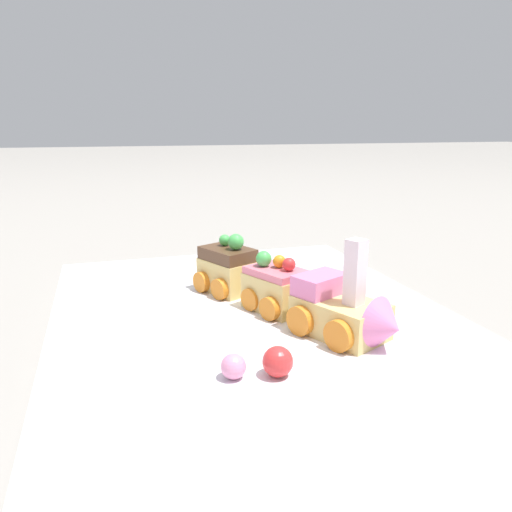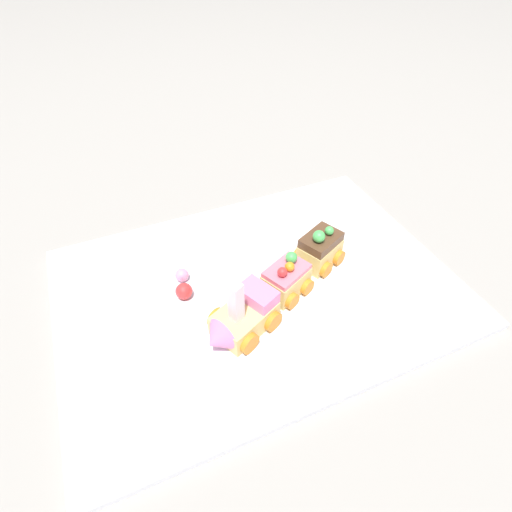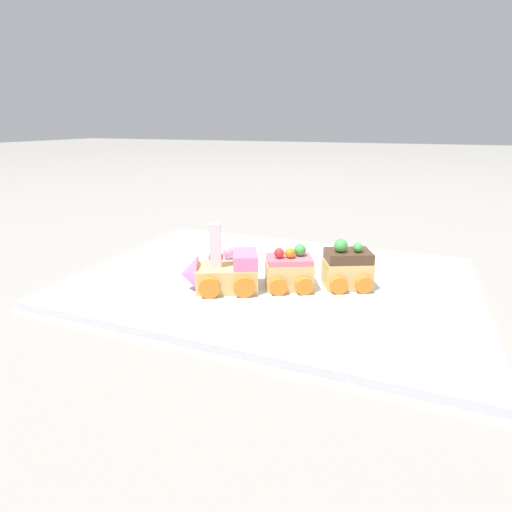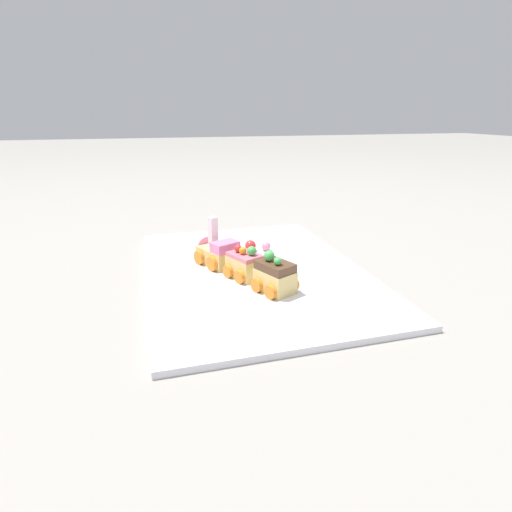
{
  "view_description": "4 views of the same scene",
  "coord_description": "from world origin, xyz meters",
  "px_view_note": "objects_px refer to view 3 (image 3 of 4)",
  "views": [
    {
      "loc": [
        0.49,
        -0.16,
        0.22
      ],
      "look_at": [
        -0.05,
        0.01,
        0.08
      ],
      "focal_mm": 35.0,
      "sensor_mm": 36.0,
      "label": 1
    },
    {
      "loc": [
        0.18,
        0.41,
        0.5
      ],
      "look_at": [
        -0.01,
        -0.02,
        0.06
      ],
      "focal_mm": 28.0,
      "sensor_mm": 36.0,
      "label": 2
    },
    {
      "loc": [
        -0.2,
        0.58,
        0.26
      ],
      "look_at": [
        0.02,
        0.02,
        0.05
      ],
      "focal_mm": 28.0,
      "sensor_mm": 36.0,
      "label": 3
    },
    {
      "loc": [
        -0.77,
        0.21,
        0.33
      ],
      "look_at": [
        -0.05,
        0.01,
        0.06
      ],
      "focal_mm": 28.0,
      "sensor_mm": 36.0,
      "label": 4
    }
  ],
  "objects_px": {
    "cake_car_strawberry": "(289,272)",
    "gumball_pink": "(228,253)",
    "cake_train_locomotive": "(221,273)",
    "cake_car_chocolate": "(347,269)",
    "gumball_red": "(216,258)"
  },
  "relations": [
    {
      "from": "cake_car_strawberry",
      "to": "cake_car_chocolate",
      "type": "relative_size",
      "value": 1.0
    },
    {
      "from": "cake_train_locomotive",
      "to": "cake_car_chocolate",
      "type": "relative_size",
      "value": 1.48
    },
    {
      "from": "cake_car_chocolate",
      "to": "gumball_red",
      "type": "bearing_deg",
      "value": -28.04
    },
    {
      "from": "cake_car_chocolate",
      "to": "gumball_red",
      "type": "distance_m",
      "value": 0.24
    },
    {
      "from": "cake_car_chocolate",
      "to": "cake_train_locomotive",
      "type": "bearing_deg",
      "value": -0.02
    },
    {
      "from": "gumball_red",
      "to": "gumball_pink",
      "type": "distance_m",
      "value": 0.04
    },
    {
      "from": "cake_train_locomotive",
      "to": "gumball_pink",
      "type": "height_order",
      "value": "cake_train_locomotive"
    },
    {
      "from": "gumball_red",
      "to": "gumball_pink",
      "type": "bearing_deg",
      "value": -100.86
    },
    {
      "from": "gumball_red",
      "to": "gumball_pink",
      "type": "xyz_separation_m",
      "value": [
        -0.01,
        -0.04,
        -0.0
      ]
    },
    {
      "from": "gumball_pink",
      "to": "cake_car_strawberry",
      "type": "bearing_deg",
      "value": 148.43
    },
    {
      "from": "cake_car_strawberry",
      "to": "gumball_red",
      "type": "distance_m",
      "value": 0.16
    },
    {
      "from": "cake_car_strawberry",
      "to": "gumball_pink",
      "type": "bearing_deg",
      "value": -56.09
    },
    {
      "from": "cake_car_strawberry",
      "to": "gumball_red",
      "type": "relative_size",
      "value": 3.21
    },
    {
      "from": "cake_car_chocolate",
      "to": "gumball_pink",
      "type": "distance_m",
      "value": 0.24
    },
    {
      "from": "cake_train_locomotive",
      "to": "gumball_red",
      "type": "distance_m",
      "value": 0.11
    }
  ]
}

